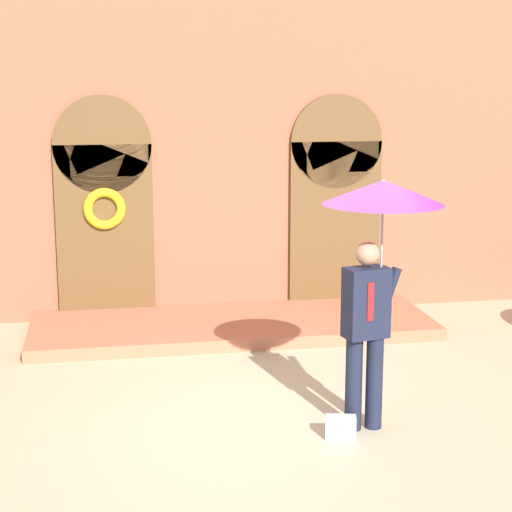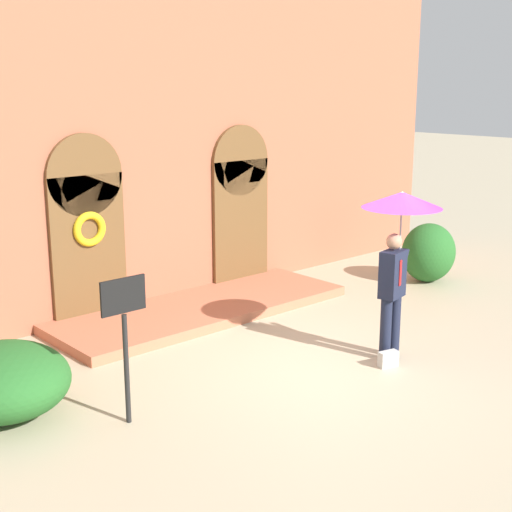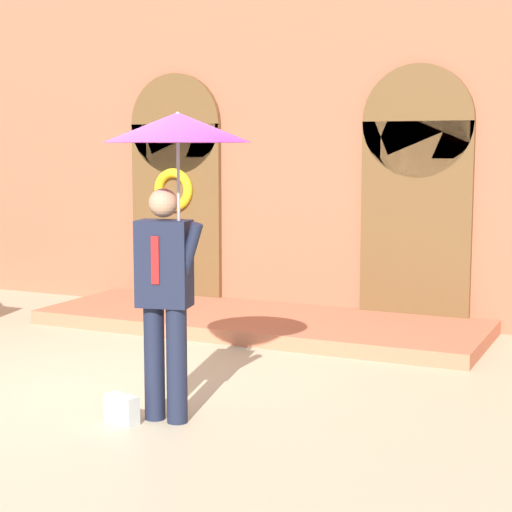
{
  "view_description": "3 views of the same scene",
  "coord_description": "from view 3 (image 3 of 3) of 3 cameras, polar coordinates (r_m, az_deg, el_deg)",
  "views": [
    {
      "loc": [
        -1.58,
        -7.62,
        3.25
      ],
      "look_at": [
        -0.02,
        1.15,
        1.4
      ],
      "focal_mm": 60.0,
      "sensor_mm": 36.0,
      "label": 1
    },
    {
      "loc": [
        -6.99,
        -6.11,
        3.81
      ],
      "look_at": [
        0.08,
        1.78,
        1.22
      ],
      "focal_mm": 50.0,
      "sensor_mm": 36.0,
      "label": 2
    },
    {
      "loc": [
        4.09,
        -5.83,
        2.11
      ],
      "look_at": [
        0.71,
        1.44,
        1.08
      ],
      "focal_mm": 60.0,
      "sensor_mm": 36.0,
      "label": 3
    }
  ],
  "objects": [
    {
      "name": "ground_plane",
      "position": [
        7.42,
        -9.81,
        -9.32
      ],
      "size": [
        80.0,
        80.0,
        0.0
      ],
      "primitive_type": "plane",
      "color": "tan"
    },
    {
      "name": "person_with_umbrella",
      "position": [
        6.4,
        -5.47,
        5.51
      ],
      "size": [
        1.1,
        1.1,
        2.36
      ],
      "color": "#191E33",
      "rests_on": "ground"
    },
    {
      "name": "building_facade",
      "position": [
        10.8,
        2.71,
        10.32
      ],
      "size": [
        14.0,
        2.3,
        5.6
      ],
      "color": "#9E563D",
      "rests_on": "ground"
    },
    {
      "name": "handbag",
      "position": [
        6.74,
        -8.94,
        -10.06
      ],
      "size": [
        0.3,
        0.18,
        0.22
      ],
      "primitive_type": "cube",
      "rotation": [
        0.0,
        0.0,
        -0.25
      ],
      "color": "#B7B7B2",
      "rests_on": "ground"
    }
  ]
}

